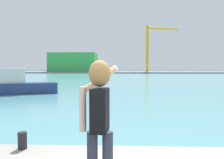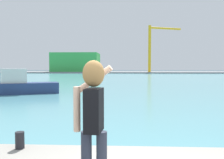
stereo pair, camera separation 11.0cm
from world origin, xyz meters
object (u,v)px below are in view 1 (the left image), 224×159
person_photographer (99,113)px  warehouse_left (74,62)px  port_crane (152,43)px  harbor_bollard (22,141)px  boat_moored (20,85)px

person_photographer → warehouse_left: bearing=17.3°
port_crane → person_photographer: bearing=-97.3°
person_photographer → harbor_bollard: (-1.71, 1.68, -0.90)m
boat_moored → warehouse_left: size_ratio=0.35×
boat_moored → person_photographer: bearing=-86.4°
harbor_bollard → port_crane: size_ratio=0.02×
person_photographer → warehouse_left: (-18.51, 93.18, 2.29)m
person_photographer → warehouse_left: warehouse_left is taller
harbor_bollard → port_crane: port_crane is taller
warehouse_left → harbor_bollard: bearing=-79.6°
boat_moored → port_crane: bearing=52.0°
harbor_bollard → boat_moored: boat_moored is taller
person_photographer → boat_moored: person_photographer is taller
person_photographer → port_crane: bearing=-1.2°
boat_moored → port_crane: port_crane is taller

